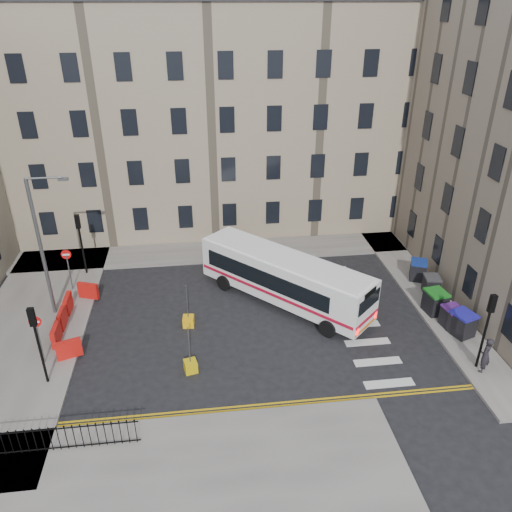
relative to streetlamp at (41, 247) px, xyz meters
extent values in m
plane|color=black|center=(13.00, -2.00, -4.34)|extent=(120.00, 120.00, 0.00)
cube|color=slate|center=(7.00, 6.60, -4.26)|extent=(36.00, 3.20, 0.15)
cube|color=slate|center=(22.00, 2.00, -4.26)|extent=(2.40, 26.00, 0.15)
cube|color=slate|center=(-1.00, -1.00, -4.26)|extent=(6.00, 22.00, 0.15)
cube|color=slate|center=(6.00, -12.00, -4.26)|extent=(20.00, 6.00, 0.15)
cube|color=gray|center=(6.00, 13.50, 3.66)|extent=(38.00, 10.50, 16.00)
cylinder|color=black|center=(21.60, -7.50, -2.59)|extent=(0.12, 0.12, 3.20)
cube|color=black|center=(21.60, -7.50, -0.54)|extent=(0.28, 0.22, 0.90)
cylinder|color=black|center=(1.00, 4.50, -2.59)|extent=(0.12, 0.12, 3.20)
cube|color=black|center=(1.00, 4.50, -0.54)|extent=(0.28, 0.22, 0.90)
cylinder|color=black|center=(1.00, -6.00, -2.59)|extent=(0.12, 0.12, 3.20)
cube|color=black|center=(1.00, -6.00, -0.54)|extent=(0.28, 0.22, 0.90)
cylinder|color=#595B5E|center=(0.00, 0.00, -0.19)|extent=(0.20, 0.20, 8.00)
cube|color=#595B5E|center=(0.00, 0.00, 3.88)|extent=(0.50, 0.22, 0.14)
cylinder|color=#595B5E|center=(0.50, 2.50, -2.99)|extent=(0.08, 0.08, 2.40)
cube|color=red|center=(0.50, 2.50, -1.49)|extent=(0.60, 0.04, 0.60)
cylinder|color=#595B5E|center=(0.50, -4.50, -2.99)|extent=(0.08, 0.08, 2.40)
cube|color=red|center=(0.50, -4.50, -1.49)|extent=(0.60, 0.04, 0.60)
cube|color=red|center=(0.80, -3.00, -3.69)|extent=(0.25, 1.25, 1.00)
cube|color=red|center=(0.80, -1.50, -3.69)|extent=(0.25, 1.25, 1.00)
cube|color=red|center=(0.80, 0.00, -3.69)|extent=(0.25, 1.25, 1.00)
cube|color=red|center=(1.70, 1.30, -3.69)|extent=(1.26, 0.66, 1.00)
cube|color=red|center=(1.70, -4.30, -3.69)|extent=(1.26, 0.66, 1.00)
cube|color=black|center=(1.75, -10.20, -3.07)|extent=(7.80, 0.04, 0.04)
cube|color=black|center=(1.75, -10.20, -4.09)|extent=(7.80, 0.04, 0.04)
cube|color=white|center=(13.26, -0.35, -2.60)|extent=(9.30, 9.64, 2.48)
cube|color=black|center=(12.01, -0.85, -2.40)|extent=(6.04, 6.39, 0.99)
cube|color=black|center=(13.83, 0.87, -2.40)|extent=(6.04, 6.39, 0.99)
cube|color=black|center=(9.51, 3.62, -2.35)|extent=(1.63, 1.54, 1.09)
cube|color=black|center=(17.02, -4.33, -2.10)|extent=(1.63, 1.54, 0.79)
cube|color=#AD0E26|center=(12.35, -1.21, -3.20)|extent=(7.39, 7.82, 0.18)
cube|color=#AD0E26|center=(14.18, 0.51, -3.20)|extent=(7.39, 7.82, 0.18)
cube|color=#FF0C0C|center=(16.30, -5.02, -3.44)|extent=(0.19, 0.19, 0.40)
cube|color=#FF0C0C|center=(17.74, -3.66, -3.44)|extent=(0.19, 0.19, 0.40)
cylinder|color=black|center=(9.84, 1.47, -3.84)|extent=(0.88, 0.91, 0.99)
cylinder|color=black|center=(11.64, 3.17, -3.84)|extent=(0.88, 0.91, 0.99)
cylinder|color=black|center=(15.02, -4.02, -3.84)|extent=(0.88, 0.91, 0.99)
cylinder|color=black|center=(16.82, -2.32, -3.84)|extent=(0.88, 0.91, 0.99)
cube|color=black|center=(22.10, -4.90, -3.59)|extent=(1.31, 1.41, 1.20)
cube|color=#1F1C9B|center=(22.10, -4.90, -2.93)|extent=(1.38, 1.47, 0.13)
cube|color=black|center=(21.89, -4.17, -3.64)|extent=(1.06, 1.18, 1.10)
cube|color=#4D1D6D|center=(21.89, -4.17, -3.03)|extent=(1.12, 1.23, 0.11)
cube|color=black|center=(21.60, -2.70, -3.58)|extent=(1.16, 1.29, 1.22)
cube|color=#19701D|center=(21.60, -2.70, -2.91)|extent=(1.22, 1.35, 0.13)
cube|color=black|center=(22.28, -0.72, -3.67)|extent=(1.01, 1.12, 1.04)
cube|color=#353538|center=(22.28, -0.72, -3.10)|extent=(1.06, 1.17, 0.11)
cube|color=black|center=(22.20, 1.06, -3.62)|extent=(1.28, 1.36, 1.13)
cube|color=navy|center=(22.20, 1.06, -3.00)|extent=(1.34, 1.42, 0.12)
imported|color=black|center=(21.70, -7.84, -3.24)|extent=(0.81, 0.80, 1.89)
cube|color=#F2AE0D|center=(7.62, -2.12, -4.04)|extent=(0.65, 0.65, 0.60)
cube|color=gold|center=(7.70, -5.94, -4.04)|extent=(0.72, 0.72, 0.60)
camera|label=1|loc=(8.49, -25.18, 11.92)|focal=35.00mm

